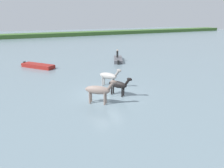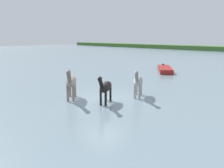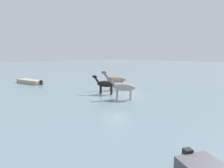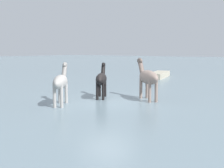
{
  "view_description": "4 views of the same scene",
  "coord_description": "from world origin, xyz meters",
  "px_view_note": "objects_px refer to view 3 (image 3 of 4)",
  "views": [
    {
      "loc": [
        -6.63,
        -15.38,
        6.65
      ],
      "look_at": [
        0.83,
        0.66,
        0.67
      ],
      "focal_mm": 32.41,
      "sensor_mm": 36.0,
      "label": 1
    },
    {
      "loc": [
        11.28,
        -9.67,
        3.89
      ],
      "look_at": [
        0.36,
        0.41,
        0.96
      ],
      "focal_mm": 38.93,
      "sensor_mm": 36.0,
      "label": 2
    },
    {
      "loc": [
        12.01,
        12.59,
        3.75
      ],
      "look_at": [
        0.85,
        0.36,
        1.09
      ],
      "focal_mm": 29.54,
      "sensor_mm": 36.0,
      "label": 3
    },
    {
      "loc": [
        -8.62,
        11.12,
        2.49
      ],
      "look_at": [
        -0.32,
        0.09,
        0.87
      ],
      "focal_mm": 47.46,
      "sensor_mm": 36.0,
      "label": 4
    }
  ],
  "objects_px": {
    "horse_mid_herd": "(123,87)",
    "boat_tender_starboard": "(31,82)",
    "horse_lead": "(115,79)",
    "horse_gray_outer": "(105,84)"
  },
  "relations": [
    {
      "from": "horse_mid_herd",
      "to": "boat_tender_starboard",
      "type": "relative_size",
      "value": 0.48
    },
    {
      "from": "horse_lead",
      "to": "horse_mid_herd",
      "type": "height_order",
      "value": "horse_lead"
    },
    {
      "from": "horse_lead",
      "to": "boat_tender_starboard",
      "type": "distance_m",
      "value": 12.0
    },
    {
      "from": "horse_lead",
      "to": "horse_gray_outer",
      "type": "distance_m",
      "value": 2.38
    },
    {
      "from": "horse_gray_outer",
      "to": "boat_tender_starboard",
      "type": "bearing_deg",
      "value": -18.65
    },
    {
      "from": "horse_gray_outer",
      "to": "horse_mid_herd",
      "type": "bearing_deg",
      "value": 141.7
    },
    {
      "from": "horse_lead",
      "to": "boat_tender_starboard",
      "type": "height_order",
      "value": "horse_lead"
    },
    {
      "from": "horse_gray_outer",
      "to": "boat_tender_starboard",
      "type": "distance_m",
      "value": 12.11
    },
    {
      "from": "horse_gray_outer",
      "to": "boat_tender_starboard",
      "type": "height_order",
      "value": "horse_gray_outer"
    },
    {
      "from": "horse_lead",
      "to": "horse_gray_outer",
      "type": "xyz_separation_m",
      "value": [
        2.19,
        0.91,
        -0.14
      ]
    }
  ]
}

